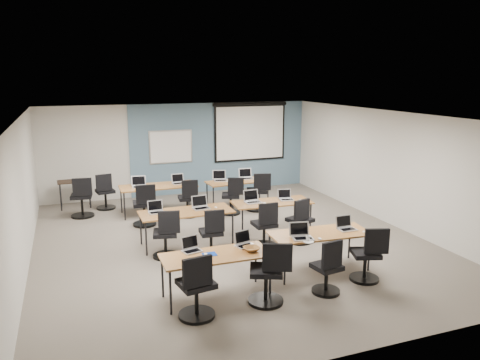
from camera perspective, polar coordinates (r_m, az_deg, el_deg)
name	(u,v)px	position (r m, az deg, el deg)	size (l,w,h in m)	color
floor	(231,241)	(10.18, -1.15, -7.48)	(8.00, 9.00, 0.02)	#6B6354
ceiling	(230,116)	(9.60, -1.22, 7.84)	(8.00, 9.00, 0.02)	white
wall_back	(180,149)	(14.06, -7.28, 3.73)	(8.00, 0.04, 2.70)	beige
wall_front	(353,256)	(5.92, 13.57, -9.05)	(8.00, 0.04, 2.70)	beige
wall_left	(21,197)	(9.32, -25.09, -1.94)	(0.04, 9.00, 2.70)	beige
wall_right	(388,168)	(11.72, 17.61, 1.46)	(0.04, 9.00, 2.70)	beige
blue_accent_panel	(221,147)	(14.36, -2.38, 4.01)	(5.50, 0.04, 2.70)	#3D5977
whiteboard	(171,147)	(13.90, -8.42, 4.02)	(1.28, 0.03, 0.98)	#B4B4B4
projector_screen	(250,129)	(14.55, 1.25, 6.26)	(2.40, 0.10, 1.82)	black
training_table_front_left	(216,257)	(7.53, -2.94, -9.38)	(1.74, 0.72, 0.73)	brown
training_table_front_right	(320,235)	(8.62, 9.72, -6.62)	(1.82, 0.76, 0.73)	#9D7745
training_table_mid_left	(186,213)	(9.86, -6.57, -4.03)	(1.93, 0.81, 0.73)	olive
training_table_mid_right	(272,204)	(10.55, 3.91, -2.89)	(1.77, 0.74, 0.73)	brown
training_table_back_left	(158,187)	(12.23, -9.93, -0.86)	(1.94, 0.81, 0.73)	olive
training_table_back_right	(238,183)	(12.57, -0.31, -0.33)	(1.67, 0.69, 0.73)	#8D5E24
laptop_0	(191,247)	(7.66, -5.96, -8.18)	(0.30, 0.26, 0.23)	#B9B9B9
mouse_0	(206,254)	(7.50, -4.21, -9.01)	(0.05, 0.09, 0.03)	white
task_chair_0	(197,292)	(7.03, -5.30, -13.39)	(0.55, 0.55, 1.03)	black
laptop_1	(244,242)	(7.85, 0.53, -7.57)	(0.31, 0.26, 0.24)	#ABAAB7
mouse_1	(253,246)	(7.82, 1.63, -8.03)	(0.06, 0.10, 0.04)	white
task_chair_1	(269,278)	(7.43, 3.50, -11.82)	(0.60, 0.56, 1.04)	black
laptop_2	(301,234)	(8.26, 7.50, -6.60)	(0.35, 0.30, 0.27)	silver
mouse_2	(320,239)	(8.26, 9.71, -7.08)	(0.06, 0.09, 0.03)	white
task_chair_2	(328,271)	(7.86, 10.66, -10.91)	(0.47, 0.47, 0.95)	black
laptop_3	(346,226)	(8.86, 12.79, -5.50)	(0.32, 0.28, 0.25)	#B4B4B4
mouse_3	(364,232)	(8.78, 14.91, -6.12)	(0.06, 0.09, 0.03)	white
task_chair_3	(368,259)	(8.47, 15.33, -9.24)	(0.53, 0.51, 0.99)	black
laptop_4	(156,210)	(9.83, -10.21, -3.58)	(0.32, 0.27, 0.24)	silver
mouse_4	(176,213)	(9.72, -7.85, -3.99)	(0.06, 0.09, 0.03)	white
task_chair_4	(166,238)	(9.28, -8.96, -6.99)	(0.51, 0.51, 0.99)	black
laptop_5	(201,205)	(10.01, -4.83, -3.09)	(0.35, 0.30, 0.26)	#ADADB0
mouse_5	(216,207)	(10.03, -2.96, -3.35)	(0.06, 0.09, 0.03)	white
task_chair_5	(212,236)	(9.32, -3.43, -6.85)	(0.48, 0.48, 0.97)	black
laptop_6	(252,199)	(10.45, 1.52, -2.37)	(0.35, 0.30, 0.27)	silver
mouse_6	(265,203)	(10.36, 3.01, -2.83)	(0.06, 0.10, 0.04)	white
task_chair_6	(265,229)	(9.73, 3.09, -5.92)	(0.51, 0.51, 0.99)	black
laptop_7	(286,197)	(10.71, 5.60, -2.10)	(0.30, 0.26, 0.23)	#B0B0B6
mouse_7	(301,200)	(10.68, 7.42, -2.44)	(0.06, 0.10, 0.04)	white
task_chair_7	(300,224)	(10.05, 7.36, -5.39)	(0.54, 0.52, 1.00)	black
laptop_8	(139,184)	(12.15, -12.18, -0.51)	(0.36, 0.31, 0.27)	silver
mouse_8	(149,188)	(11.94, -11.09, -0.96)	(0.06, 0.10, 0.04)	white
task_chair_8	(145,208)	(11.30, -11.56, -3.40)	(0.56, 0.56, 1.04)	black
laptop_9	(178,181)	(12.35, -7.53, -0.14)	(0.33, 0.28, 0.25)	silver
mouse_9	(189,184)	(12.22, -6.24, -0.48)	(0.06, 0.10, 0.04)	white
task_chair_9	(188,201)	(11.85, -6.34, -2.60)	(0.49, 0.49, 0.98)	black
laptop_10	(220,178)	(12.60, -2.43, 0.23)	(0.36, 0.31, 0.27)	#AEAEAE
mouse_10	(227,182)	(12.43, -1.56, -0.20)	(0.06, 0.09, 0.03)	white
task_chair_10	(232,199)	(12.00, -0.98, -2.31)	(0.53, 0.50, 0.99)	black
laptop_11	(246,176)	(12.83, 0.78, 0.47)	(0.36, 0.31, 0.27)	#BDBDBD
mouse_11	(257,179)	(12.71, 2.11, 0.09)	(0.06, 0.09, 0.03)	white
task_chair_11	(258,195)	(12.33, 2.23, -1.82)	(0.56, 0.55, 1.03)	black
blue_mousepad	(210,254)	(7.51, -3.73, -9.03)	(0.22, 0.18, 0.01)	navy
snack_bowl	(252,249)	(7.63, 1.43, -8.36)	(0.31, 0.31, 0.08)	brown
snack_plate	(308,242)	(8.11, 8.35, -7.45)	(0.18, 0.18, 0.01)	white
coffee_cup	(308,239)	(8.14, 8.31, -7.07)	(0.07, 0.07, 0.07)	silver
utility_table	(74,184)	(13.29, -19.53, -0.50)	(0.86, 0.48, 0.75)	black
spare_chair_a	(105,194)	(12.94, -16.12, -1.71)	(0.50, 0.50, 0.99)	black
spare_chair_b	(82,201)	(12.38, -18.70, -2.39)	(0.57, 0.57, 1.04)	black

